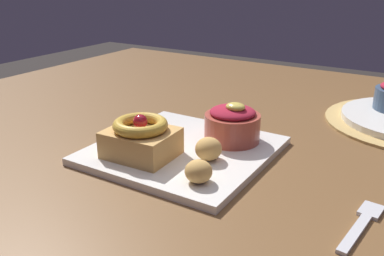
# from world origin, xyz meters

# --- Properties ---
(dining_table) EXTENTS (1.41, 1.12, 0.73)m
(dining_table) POSITION_xyz_m (0.00, 0.00, 0.65)
(dining_table) COLOR brown
(dining_table) RESTS_ON ground_plane
(front_plate) EXTENTS (0.27, 0.27, 0.01)m
(front_plate) POSITION_xyz_m (0.00, -0.17, 0.74)
(front_plate) COLOR white
(front_plate) RESTS_ON dining_table
(cake_slice) EXTENTS (0.11, 0.09, 0.07)m
(cake_slice) POSITION_xyz_m (-0.04, -0.23, 0.77)
(cake_slice) COLOR tan
(cake_slice) RESTS_ON front_plate
(berry_ramekin) EXTENTS (0.09, 0.09, 0.07)m
(berry_ramekin) POSITION_xyz_m (0.05, -0.10, 0.77)
(berry_ramekin) COLOR #B24C3D
(berry_ramekin) RESTS_ON front_plate
(fritter_front) EXTENTS (0.04, 0.04, 0.03)m
(fritter_front) POSITION_xyz_m (0.08, -0.26, 0.76)
(fritter_front) COLOR tan
(fritter_front) RESTS_ON front_plate
(fritter_middle) EXTENTS (0.04, 0.04, 0.04)m
(fritter_middle) POSITION_xyz_m (0.06, -0.19, 0.76)
(fritter_middle) COLOR tan
(fritter_middle) RESTS_ON front_plate
(fork) EXTENTS (0.03, 0.13, 0.00)m
(fork) POSITION_xyz_m (0.29, -0.23, 0.73)
(fork) COLOR silver
(fork) RESTS_ON dining_table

